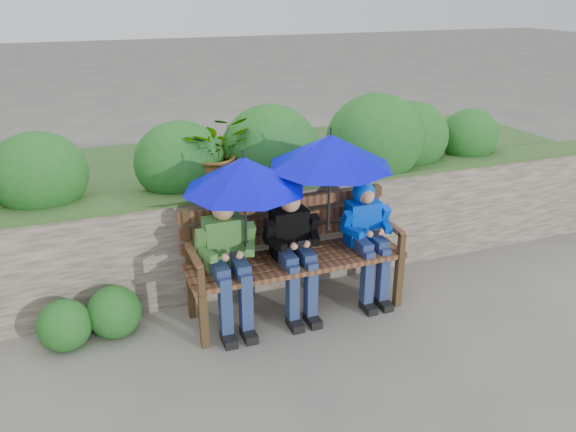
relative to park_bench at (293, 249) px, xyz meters
name	(u,v)px	position (x,y,z in m)	size (l,w,h in m)	color
ground	(292,318)	(-0.09, -0.20, -0.58)	(60.00, 60.00, 0.00)	#5D5D57
garden_backdrop	(232,196)	(-0.16, 1.40, 0.05)	(8.00, 2.87, 1.81)	brown
park_bench	(293,249)	(0.00, 0.00, 0.00)	(1.94, 0.57, 1.02)	#402D19
boy_left	(227,256)	(-0.62, -0.09, 0.09)	(0.49, 0.57, 1.17)	#2C5B1D
boy_middle	(294,246)	(-0.03, -0.09, 0.08)	(0.48, 0.55, 1.15)	black
boy_right	(367,230)	(0.69, -0.08, 0.11)	(0.45, 0.55, 1.13)	#012FE1
umbrella_left	(244,174)	(-0.47, -0.12, 0.79)	(1.01, 1.01, 0.82)	#0100ED
umbrella_right	(330,151)	(0.28, -0.12, 0.91)	(1.07, 1.07, 0.92)	#0100ED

